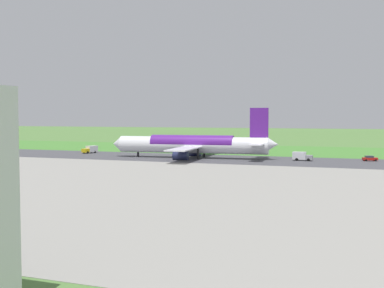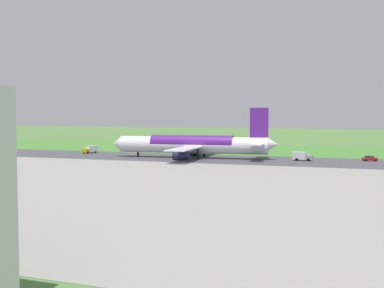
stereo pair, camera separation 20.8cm
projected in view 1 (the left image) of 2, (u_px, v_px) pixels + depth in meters
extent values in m
plane|color=#547F3D|center=(181.00, 158.00, 154.19)|extent=(800.00, 800.00, 0.00)
cube|color=#47474C|center=(181.00, 158.00, 154.19)|extent=(600.00, 30.56, 0.06)
cube|color=gray|center=(83.00, 179.00, 101.61)|extent=(440.00, 110.00, 0.05)
cube|color=#478534|center=(213.00, 151.00, 186.12)|extent=(600.00, 80.00, 0.04)
cylinder|color=white|center=(192.00, 145.00, 152.63)|extent=(48.27, 9.17, 5.20)
cone|color=white|center=(117.00, 144.00, 159.38)|extent=(3.40, 5.17, 4.94)
cone|color=white|center=(272.00, 144.00, 145.92)|extent=(3.86, 4.70, 4.42)
cube|color=#591E8C|center=(259.00, 123.00, 146.63)|extent=(5.62, 0.96, 9.00)
cube|color=white|center=(256.00, 144.00, 141.70)|extent=(4.73, 9.30, 0.36)
cube|color=white|center=(261.00, 142.00, 152.29)|extent=(4.73, 9.30, 0.36)
cube|color=white|center=(185.00, 148.00, 141.80)|extent=(7.81, 22.42, 0.35)
cube|color=white|center=(204.00, 144.00, 162.97)|extent=(7.81, 22.42, 0.35)
cylinder|color=#23284C|center=(181.00, 156.00, 145.97)|extent=(4.72, 3.16, 2.80)
cylinder|color=#23284C|center=(194.00, 152.00, 160.41)|extent=(4.72, 3.16, 2.80)
cylinder|color=black|center=(138.00, 152.00, 157.60)|extent=(0.70, 0.70, 3.42)
cylinder|color=black|center=(198.00, 154.00, 148.12)|extent=(0.70, 0.70, 3.42)
cylinder|color=black|center=(204.00, 152.00, 155.82)|extent=(0.70, 0.70, 3.42)
cylinder|color=#591E8C|center=(192.00, 143.00, 152.60)|extent=(26.74, 7.40, 5.23)
cube|color=gray|center=(309.00, 157.00, 142.85)|extent=(2.22, 2.22, 1.30)
cube|color=silver|center=(299.00, 156.00, 143.81)|extent=(3.82, 2.33, 2.20)
cylinder|color=black|center=(309.00, 159.00, 143.82)|extent=(0.90, 0.31, 0.90)
cylinder|color=black|center=(308.00, 160.00, 141.95)|extent=(0.90, 0.31, 0.90)
cylinder|color=black|center=(298.00, 159.00, 145.02)|extent=(0.90, 0.31, 0.90)
cylinder|color=black|center=(297.00, 160.00, 143.15)|extent=(0.90, 0.31, 0.90)
cylinder|color=black|center=(0.00, 161.00, 141.24)|extent=(0.68, 0.40, 0.64)
cylinder|color=black|center=(2.00, 160.00, 142.93)|extent=(0.68, 0.40, 0.64)
cube|color=gold|center=(86.00, 151.00, 171.58)|extent=(2.76, 2.76, 1.30)
cube|color=silver|center=(92.00, 149.00, 173.76)|extent=(3.34, 4.32, 2.20)
cylinder|color=black|center=(88.00, 153.00, 171.00)|extent=(0.56, 0.95, 0.90)
cylinder|color=black|center=(84.00, 152.00, 172.22)|extent=(0.56, 0.95, 0.90)
cylinder|color=black|center=(95.00, 152.00, 173.69)|extent=(0.56, 0.95, 0.90)
cylinder|color=black|center=(91.00, 152.00, 174.91)|extent=(0.56, 0.95, 0.90)
cube|color=#B21914|center=(370.00, 159.00, 142.63)|extent=(4.55, 3.04, 0.75)
cube|color=#2D333D|center=(369.00, 157.00, 142.59)|extent=(2.63, 2.31, 0.55)
cylinder|color=black|center=(374.00, 160.00, 143.46)|extent=(0.68, 0.41, 0.64)
cylinder|color=black|center=(376.00, 160.00, 141.76)|extent=(0.68, 0.41, 0.64)
cylinder|color=black|center=(364.00, 160.00, 143.53)|extent=(0.68, 0.41, 0.64)
cylinder|color=black|center=(366.00, 160.00, 141.84)|extent=(0.68, 0.41, 0.64)
cylinder|color=slate|center=(233.00, 148.00, 183.41)|extent=(0.10, 0.10, 2.40)
cube|color=red|center=(233.00, 144.00, 183.35)|extent=(0.60, 0.04, 0.60)
cone|color=orange|center=(215.00, 150.00, 188.14)|extent=(0.40, 0.40, 0.55)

